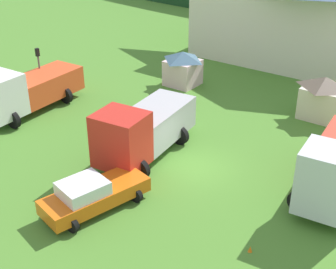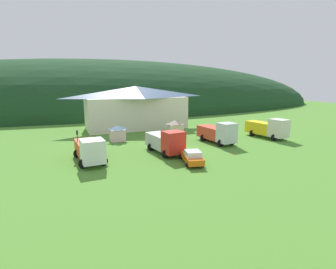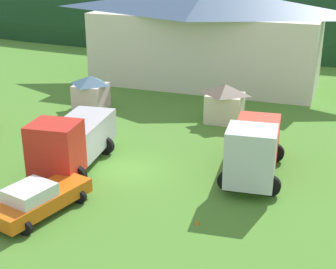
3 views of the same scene
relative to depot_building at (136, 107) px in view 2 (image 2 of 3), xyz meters
The scene contains 12 objects.
ground_plane 20.48m from the depot_building, 86.76° to the right, with size 200.00×200.00×0.00m, color #4C842D.
forested_hill_backdrop 40.94m from the depot_building, 88.41° to the left, with size 178.14×60.00×33.76m, color #193D1E.
depot_building is the anchor object (origin of this frame).
play_shed_cream 11.22m from the depot_building, 66.37° to the right, with size 2.74×2.32×2.82m.
play_shed_pink 12.48m from the depot_building, 121.27° to the right, with size 2.46×2.41×2.60m.
heavy_rig_white 24.00m from the depot_building, 119.72° to the right, with size 3.55×7.88×3.21m.
crane_truck_red 20.89m from the depot_building, 95.20° to the right, with size 3.76×7.32×3.39m.
tow_truck_silver 20.10m from the depot_building, 66.32° to the right, with size 3.66×7.47×3.53m.
flatbed_truck_yellow 25.95m from the depot_building, 44.98° to the right, with size 3.85×7.80×3.50m.
service_pickup_orange 26.07m from the depot_building, 91.47° to the right, with size 3.06×5.38×1.66m.
traffic_light_west 22.52m from the depot_building, 125.41° to the right, with size 0.20×0.32×3.62m.
traffic_cone_near_pickup 25.42m from the depot_building, 74.71° to the right, with size 0.36×0.36×0.53m, color orange.
Camera 2 is at (-16.14, -32.55, 9.64)m, focal length 28.08 mm.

